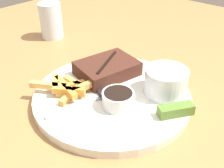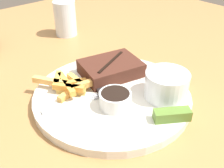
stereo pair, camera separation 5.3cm
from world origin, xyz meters
name	(u,v)px [view 2 (the right image)]	position (x,y,z in m)	size (l,w,h in m)	color
dining_table	(112,119)	(0.00, 0.00, 0.67)	(1.56, 1.49, 0.73)	#A87542
dinner_plate	(112,96)	(0.00, 0.00, 0.74)	(0.32, 0.32, 0.02)	silver
steak_portion	(111,68)	(0.05, 0.05, 0.76)	(0.15, 0.12, 0.03)	#472319
fries_pile	(69,85)	(-0.06, 0.07, 0.76)	(0.10, 0.11, 0.02)	#F29E3D
coleslaw_cup	(167,84)	(0.07, -0.08, 0.78)	(0.09, 0.09, 0.05)	white
dipping_sauce_cup	(115,99)	(-0.03, -0.04, 0.76)	(0.06, 0.06, 0.03)	silver
pickle_spear	(172,115)	(0.02, -0.13, 0.76)	(0.07, 0.06, 0.02)	#567A2D
fork_utensil	(73,103)	(-0.08, 0.02, 0.75)	(0.13, 0.04, 0.00)	#B7B7BC
knife_utensil	(98,82)	(0.00, 0.05, 0.75)	(0.09, 0.15, 0.01)	#B7B7BC
drinking_glass	(65,18)	(0.12, 0.35, 0.78)	(0.07, 0.07, 0.11)	silver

